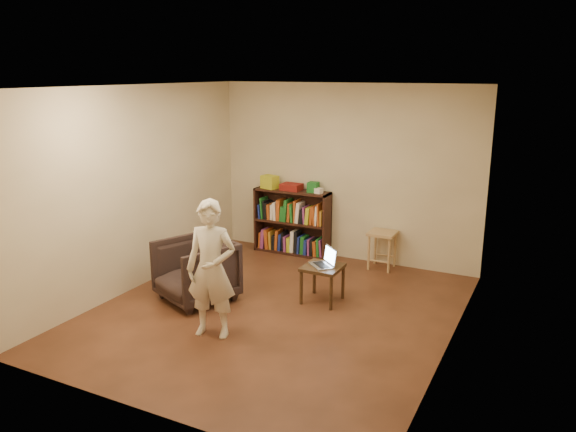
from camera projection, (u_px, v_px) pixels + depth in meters
The scene contains 15 objects.
floor at pixel (275, 312), 6.63m from camera, with size 4.50×4.50×0.00m, color #402214.
ceiling at pixel (273, 87), 5.98m from camera, with size 4.50×4.50×0.00m, color silver.
wall_back at pixel (346, 173), 8.25m from camera, with size 4.00×4.00×0.00m, color beige.
wall_left at pixel (136, 189), 7.17m from camera, with size 4.50×4.50×0.00m, color beige.
wall_right at pixel (456, 227), 5.44m from camera, with size 4.50×4.50×0.00m, color beige.
bookshelf at pixel (292, 225), 8.68m from camera, with size 1.20×0.30×1.00m.
box_yellow at pixel (270, 182), 8.65m from camera, with size 0.24×0.18×0.20m, color gold.
red_cloth at pixel (291, 187), 8.52m from camera, with size 0.31×0.22×0.10m, color maroon.
box_green at pixel (313, 187), 8.38m from camera, with size 0.15×0.15×0.15m, color #1C6B26.
box_white at pixel (319, 191), 8.30m from camera, with size 0.10×0.10×0.08m, color white.
stool at pixel (382, 239), 7.99m from camera, with size 0.38×0.38×0.54m.
armchair at pixel (196, 270), 6.89m from camera, with size 0.82×0.84×0.77m, color black.
side_table at pixel (323, 272), 6.84m from camera, with size 0.45×0.45×0.46m.
laptop at pixel (325, 261), 6.82m from camera, with size 0.39×0.39×0.23m.
person at pixel (211, 269), 5.89m from camera, with size 0.54×0.36×1.49m, color beige.
Camera 1 is at (2.89, -5.41, 2.77)m, focal length 35.00 mm.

